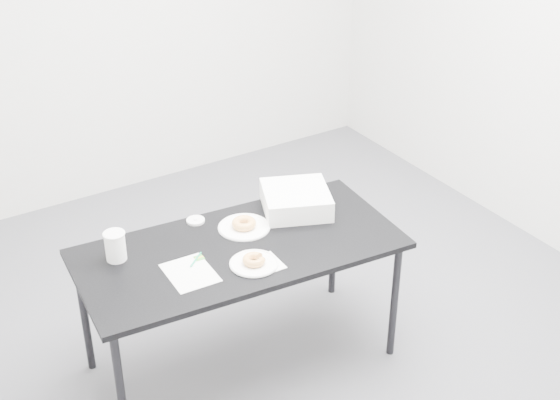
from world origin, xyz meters
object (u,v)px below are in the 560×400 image
donut_far (244,223)px  bakery_box (296,200)px  donut_near (254,260)px  plate_far (244,227)px  table (240,256)px  scorecard (190,273)px  plate_near (254,263)px  coffee_cup (115,246)px  pen (196,259)px

donut_far → bakery_box: bearing=3.2°
donut_near → plate_far: bearing=68.4°
table → scorecard: (-0.29, -0.07, 0.05)m
plate_near → plate_far: 0.32m
donut_far → coffee_cup: (-0.63, 0.07, 0.04)m
pen → bakery_box: bearing=-27.7°
pen → donut_near: donut_near is taller
table → bakery_box: bakery_box is taller
table → scorecard: size_ratio=6.17×
table → plate_far: size_ratio=6.19×
table → bakery_box: 0.45m
donut_near → donut_far: (0.12, 0.30, 0.00)m
bakery_box → coffee_cup: bearing=-160.7°
plate_near → donut_far: bearing=68.4°
pen → donut_far: 0.35m
table → coffee_cup: (-0.53, 0.21, 0.12)m
bakery_box → donut_near: bearing=-121.0°
donut_near → donut_far: size_ratio=0.88×
coffee_cup → donut_near: bearing=-36.1°
pen → coffee_cup: coffee_cup is taller
plate_far → donut_far: bearing=0.0°
plate_far → bakery_box: bakery_box is taller
plate_near → bakery_box: size_ratio=0.69×
donut_near → plate_far: donut_near is taller
pen → plate_near: 0.27m
scorecard → bakery_box: (0.71, 0.22, 0.05)m
table → coffee_cup: bearing=163.7°
pen → coffee_cup: size_ratio=0.84×
table → pen: 0.23m
pen → donut_near: 0.27m
table → plate_near: bearing=-91.1°
pen → donut_far: (0.33, 0.13, 0.02)m
donut_far → coffee_cup: coffee_cup is taller
plate_far → bakery_box: bearing=3.2°
plate_near → donut_near: bearing=0.0°
bakery_box → table: bearing=-137.5°
plate_near → coffee_cup: coffee_cup is taller
plate_near → coffee_cup: 0.64m
scorecard → plate_near: size_ratio=1.14×
table → scorecard: 0.31m
table → plate_near: 0.18m
scorecard → donut_near: 0.29m
scorecard → coffee_cup: size_ratio=1.81×
donut_far → plate_far: bearing=0.0°
donut_near → coffee_cup: coffee_cup is taller
pen → table: bearing=-40.9°
table → donut_far: 0.18m
scorecard → donut_far: (0.39, 0.20, 0.03)m
donut_far → coffee_cup: 0.64m
donut_near → bakery_box: bakery_box is taller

